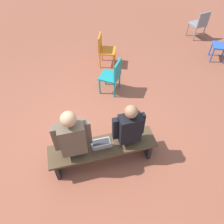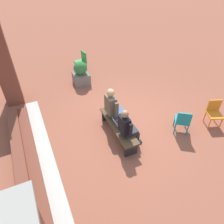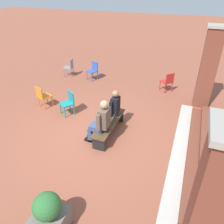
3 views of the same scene
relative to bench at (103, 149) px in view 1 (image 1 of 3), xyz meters
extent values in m
plane|color=brown|center=(0.30, -0.39, -0.35)|extent=(60.00, 60.00, 0.00)
cube|color=#4C3823|center=(0.00, 0.00, 0.07)|extent=(1.80, 0.44, 0.05)
cube|color=black|center=(-0.80, 0.00, -0.15)|extent=(0.06, 0.37, 0.40)
cube|color=black|center=(0.80, 0.00, -0.15)|extent=(0.06, 0.37, 0.40)
cube|color=#232328|center=(-0.44, -0.16, 0.15)|extent=(0.31, 0.36, 0.13)
cube|color=#232328|center=(-0.52, -0.34, -0.13)|extent=(0.10, 0.11, 0.45)
cube|color=black|center=(-0.52, -0.40, -0.32)|extent=(0.10, 0.22, 0.06)
cube|color=#232328|center=(-0.35, -0.34, -0.13)|extent=(0.10, 0.11, 0.45)
cube|color=black|center=(-0.35, -0.40, -0.32)|extent=(0.10, 0.22, 0.06)
cube|color=black|center=(-0.44, 0.04, 0.47)|extent=(0.34, 0.22, 0.51)
cube|color=navy|center=(-0.44, -0.08, 0.43)|extent=(0.05, 0.01, 0.30)
cube|color=black|center=(-0.65, -0.03, 0.45)|extent=(0.08, 0.09, 0.43)
cube|color=black|center=(-0.22, -0.03, 0.45)|extent=(0.08, 0.09, 0.43)
sphere|color=#8C6647|center=(-0.44, 0.04, 0.85)|extent=(0.20, 0.20, 0.20)
cube|color=#384C75|center=(0.45, -0.18, 0.16)|extent=(0.35, 0.41, 0.14)
cube|color=#384C75|center=(0.36, -0.39, -0.13)|extent=(0.11, 0.12, 0.45)
cube|color=black|center=(0.36, -0.45, -0.32)|extent=(0.11, 0.24, 0.07)
cube|color=#384C75|center=(0.54, -0.39, -0.13)|extent=(0.11, 0.12, 0.45)
cube|color=black|center=(0.54, -0.45, -0.32)|extent=(0.11, 0.24, 0.07)
cube|color=brown|center=(0.45, 0.04, 0.51)|extent=(0.39, 0.24, 0.57)
cube|color=brown|center=(0.21, -0.03, 0.49)|extent=(0.09, 0.10, 0.48)
cube|color=brown|center=(0.70, -0.03, 0.49)|extent=(0.09, 0.10, 0.48)
sphere|color=tan|center=(0.45, 0.04, 0.94)|extent=(0.22, 0.22, 0.22)
cube|color=#9EA0A5|center=(0.02, -0.04, 0.11)|extent=(0.32, 0.22, 0.02)
cube|color=#2D2D33|center=(0.02, -0.05, 0.12)|extent=(0.29, 0.15, 0.00)
cube|color=#9EA0A5|center=(0.02, 0.10, 0.21)|extent=(0.32, 0.07, 0.19)
cube|color=#33519E|center=(0.02, 0.09, 0.21)|extent=(0.28, 0.06, 0.17)
cube|color=teal|center=(-0.58, -1.83, 0.07)|extent=(0.58, 0.58, 0.04)
cube|color=teal|center=(-0.73, -1.72, 0.29)|extent=(0.26, 0.35, 0.40)
cylinder|color=teal|center=(-0.53, -2.08, -0.15)|extent=(0.04, 0.04, 0.40)
cylinder|color=teal|center=(-0.33, -1.78, -0.15)|extent=(0.04, 0.04, 0.40)
cylinder|color=teal|center=(-0.83, -1.87, -0.15)|extent=(0.04, 0.04, 0.40)
cylinder|color=teal|center=(-0.62, -1.58, -0.15)|extent=(0.04, 0.04, 0.40)
cube|color=orange|center=(-0.78, -2.90, 0.07)|extent=(0.54, 0.54, 0.04)
cube|color=orange|center=(-0.61, -2.97, 0.29)|extent=(0.18, 0.39, 0.40)
cylinder|color=orange|center=(-0.89, -2.67, -0.15)|extent=(0.04, 0.04, 0.40)
cylinder|color=orange|center=(-1.02, -3.00, -0.15)|extent=(0.04, 0.04, 0.40)
cylinder|color=orange|center=(-0.55, -2.79, -0.15)|extent=(0.04, 0.04, 0.40)
cylinder|color=orange|center=(-0.68, -3.13, -0.15)|extent=(0.04, 0.04, 0.40)
cube|color=#2D56B7|center=(-3.81, -2.38, 0.07)|extent=(0.56, 0.56, 0.04)
cylinder|color=#2D56B7|center=(-3.73, -2.62, -0.15)|extent=(0.04, 0.04, 0.40)
cylinder|color=#2D56B7|center=(-3.57, -2.30, -0.15)|extent=(0.04, 0.04, 0.40)
cylinder|color=#2D56B7|center=(-4.05, -2.46, -0.15)|extent=(0.04, 0.04, 0.40)
cube|color=gray|center=(-3.85, -3.70, 0.07)|extent=(0.49, 0.49, 0.04)
cube|color=gray|center=(-3.89, -3.52, 0.29)|extent=(0.40, 0.11, 0.40)
cylinder|color=gray|center=(-4.00, -3.91, -0.15)|extent=(0.04, 0.04, 0.40)
cylinder|color=gray|center=(-3.64, -3.85, -0.15)|extent=(0.04, 0.04, 0.40)
cylinder|color=gray|center=(-4.06, -3.56, -0.15)|extent=(0.04, 0.04, 0.40)
cylinder|color=gray|center=(-3.71, -3.49, -0.15)|extent=(0.04, 0.04, 0.40)
camera|label=1|loc=(0.37, 2.04, 3.12)|focal=35.00mm
camera|label=2|loc=(-4.12, 2.04, 4.42)|focal=35.00mm
camera|label=3|loc=(5.12, 2.04, 3.76)|focal=35.00mm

